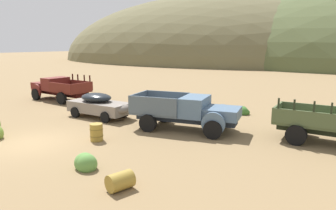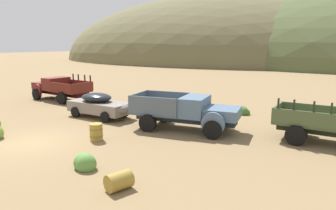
{
  "view_description": "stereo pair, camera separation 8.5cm",
  "coord_description": "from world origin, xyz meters",
  "px_view_note": "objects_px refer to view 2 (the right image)",
  "views": [
    {
      "loc": [
        13.0,
        -8.66,
        4.68
      ],
      "look_at": [
        3.44,
        7.11,
        1.02
      ],
      "focal_mm": 33.09,
      "sensor_mm": 36.0,
      "label": 1
    },
    {
      "loc": [
        13.07,
        -8.62,
        4.68
      ],
      "look_at": [
        3.44,
        7.11,
        1.02
      ],
      "focal_mm": 33.09,
      "sensor_mm": 36.0,
      "label": 2
    }
  ],
  "objects_px": {
    "car_primer_gray": "(101,105)",
    "oil_drum_tipped": "(119,181)",
    "truck_oxblood": "(57,88)",
    "truck_chalk_blue": "(192,112)",
    "oil_drum_foreground": "(96,132)"
  },
  "relations": [
    {
      "from": "car_primer_gray",
      "to": "oil_drum_tipped",
      "type": "relative_size",
      "value": 4.58
    },
    {
      "from": "truck_oxblood",
      "to": "car_primer_gray",
      "type": "distance_m",
      "value": 8.31
    },
    {
      "from": "car_primer_gray",
      "to": "truck_chalk_blue",
      "type": "xyz_separation_m",
      "value": [
        6.39,
        0.33,
        0.2
      ]
    },
    {
      "from": "truck_oxblood",
      "to": "oil_drum_foreground",
      "type": "relative_size",
      "value": 6.81
    },
    {
      "from": "oil_drum_foreground",
      "to": "oil_drum_tipped",
      "type": "bearing_deg",
      "value": -38.24
    },
    {
      "from": "truck_chalk_blue",
      "to": "oil_drum_tipped",
      "type": "relative_size",
      "value": 6.25
    },
    {
      "from": "car_primer_gray",
      "to": "oil_drum_tipped",
      "type": "xyz_separation_m",
      "value": [
        7.6,
        -7.21,
        -0.51
      ]
    },
    {
      "from": "car_primer_gray",
      "to": "truck_oxblood",
      "type": "bearing_deg",
      "value": 160.09
    },
    {
      "from": "truck_chalk_blue",
      "to": "oil_drum_foreground",
      "type": "bearing_deg",
      "value": -137.53
    },
    {
      "from": "oil_drum_foreground",
      "to": "oil_drum_tipped",
      "type": "distance_m",
      "value": 5.58
    },
    {
      "from": "truck_oxblood",
      "to": "oil_drum_tipped",
      "type": "relative_size",
      "value": 5.94
    },
    {
      "from": "car_primer_gray",
      "to": "oil_drum_tipped",
      "type": "height_order",
      "value": "car_primer_gray"
    },
    {
      "from": "truck_chalk_blue",
      "to": "oil_drum_tipped",
      "type": "xyz_separation_m",
      "value": [
        1.21,
        -7.54,
        -0.72
      ]
    },
    {
      "from": "truck_chalk_blue",
      "to": "oil_drum_tipped",
      "type": "height_order",
      "value": "truck_chalk_blue"
    },
    {
      "from": "truck_chalk_blue",
      "to": "oil_drum_tipped",
      "type": "distance_m",
      "value": 7.67
    }
  ]
}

